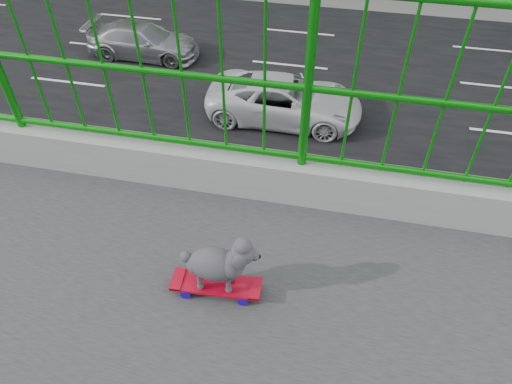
{
  "coord_description": "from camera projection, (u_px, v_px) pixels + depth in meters",
  "views": [
    {
      "loc": [
        0.95,
        2.19,
        9.27
      ],
      "look_at": [
        -1.38,
        1.7,
        7.0
      ],
      "focal_mm": 33.11,
      "sensor_mm": 36.0,
      "label": 1
    }
  ],
  "objects": [
    {
      "name": "car_5",
      "position": [
        305.0,
        253.0,
        10.82
      ],
      "size": [
        1.66,
        4.76,
        1.57
      ],
      "primitive_type": "imported",
      "color": "black",
      "rests_on": "ground"
    },
    {
      "name": "road",
      "position": [
        276.0,
        106.0,
        16.6
      ],
      "size": [
        18.0,
        90.0,
        0.02
      ],
      "primitive_type": "cube",
      "color": "black",
      "rests_on": "ground"
    },
    {
      "name": "car_3",
      "position": [
        143.0,
        41.0,
        18.88
      ],
      "size": [
        1.82,
        4.49,
        1.3
      ],
      "primitive_type": "imported",
      "rotation": [
        0.0,
        0.0,
        3.14
      ],
      "color": "#A3A3A8",
      "rests_on": "ground"
    },
    {
      "name": "car_2",
      "position": [
        285.0,
        100.0,
        15.64
      ],
      "size": [
        2.36,
        5.12,
        1.42
      ],
      "primitive_type": "imported",
      "rotation": [
        0.0,
        0.0,
        3.14
      ],
      "color": "silver",
      "rests_on": "ground"
    },
    {
      "name": "skateboard",
      "position": [
        216.0,
        285.0,
        2.66
      ],
      "size": [
        0.18,
        0.52,
        0.07
      ],
      "rotation": [
        0.0,
        0.0,
        0.07
      ],
      "color": "red",
      "rests_on": "footbridge"
    },
    {
      "name": "poodle",
      "position": [
        218.0,
        262.0,
        2.51
      ],
      "size": [
        0.2,
        0.44,
        0.36
      ],
      "rotation": [
        0.0,
        0.0,
        0.07
      ],
      "color": "#312E33",
      "rests_on": "skateboard"
    }
  ]
}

